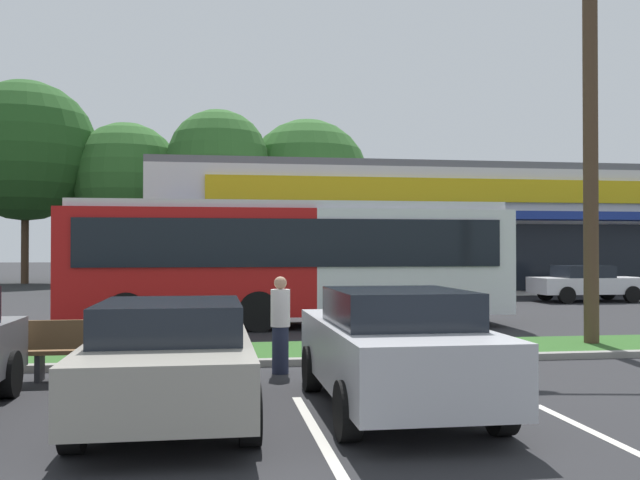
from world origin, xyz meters
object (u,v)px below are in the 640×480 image
at_px(city_bus, 289,259).
at_px(car_5, 587,283).
at_px(utility_pole, 584,64).
at_px(car_2, 171,356).
at_px(bus_stop_bench, 80,348).
at_px(pedestrian_mid, 280,325).
at_px(car_1, 394,347).
at_px(car_0, 140,286).

relative_size(city_bus, car_5, 2.70).
distance_m(utility_pole, car_2, 10.65).
relative_size(utility_pole, bus_stop_bench, 6.84).
bearing_deg(car_2, city_bus, -14.09).
height_order(city_bus, car_5, city_bus).
bearing_deg(car_2, bus_stop_bench, 29.83).
bearing_deg(city_bus, utility_pole, -42.17).
xyz_separation_m(car_5, pedestrian_mid, (-13.29, -14.26, 0.06)).
height_order(city_bus, pedestrian_mid, city_bus).
distance_m(bus_stop_bench, pedestrian_mid, 3.12).
bearing_deg(car_1, pedestrian_mid, 21.84).
distance_m(city_bus, bus_stop_bench, 8.42).
relative_size(utility_pole, car_5, 2.56).
height_order(bus_stop_bench, car_5, car_5).
relative_size(utility_pole, city_bus, 0.95).
relative_size(car_1, car_5, 1.02).
xyz_separation_m(utility_pole, bus_stop_bench, (-9.53, -2.19, -5.32)).
distance_m(bus_stop_bench, car_1, 5.05).
bearing_deg(city_bus, bus_stop_bench, -118.26).
relative_size(city_bus, car_1, 2.65).
height_order(car_0, car_2, car_0).
bearing_deg(car_5, car_0, -179.67).
bearing_deg(car_1, utility_pole, -47.16).
xyz_separation_m(car_0, car_1, (4.75, -17.05, 0.05)).
distance_m(utility_pole, bus_stop_bench, 11.13).
xyz_separation_m(bus_stop_bench, car_1, (4.26, -2.69, 0.29)).
relative_size(car_2, car_5, 1.08).
bearing_deg(car_2, pedestrian_mid, -29.12).
height_order(car_1, car_5, car_1).
xyz_separation_m(city_bus, pedestrian_mid, (-0.91, -7.09, -0.97)).
relative_size(city_bus, bus_stop_bench, 7.22).
bearing_deg(bus_stop_bench, pedestrian_mid, -176.31).
distance_m(bus_stop_bench, car_5, 21.86).
distance_m(utility_pole, car_5, 14.95).
bearing_deg(city_bus, car_2, -103.52).
bearing_deg(bus_stop_bench, car_5, -138.58).
relative_size(utility_pole, pedestrian_mid, 6.93).
xyz_separation_m(car_0, car_2, (2.01, -17.01, -0.00)).
height_order(bus_stop_bench, pedestrian_mid, pedestrian_mid).
bearing_deg(car_0, car_5, 0.33).
height_order(car_1, pedestrian_mid, pedestrian_mid).
bearing_deg(pedestrian_mid, car_5, 67.79).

